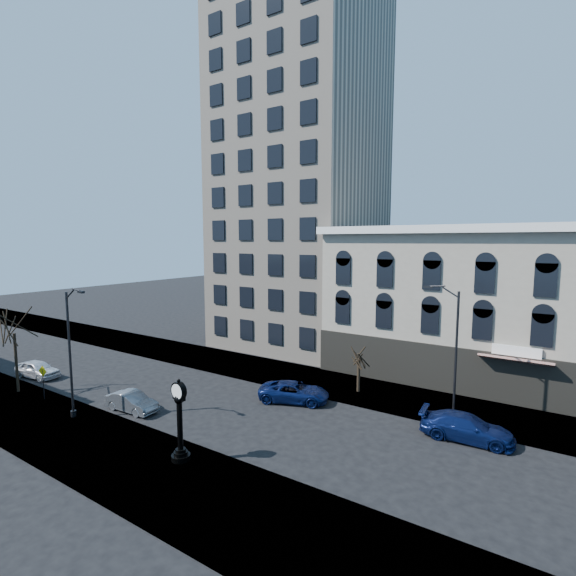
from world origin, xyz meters
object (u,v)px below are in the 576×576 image
Objects in this scene: street_clock at (180,423)px; street_lamp_near at (72,319)px; warning_sign at (43,376)px; car_near_b at (132,402)px; car_near_a at (37,369)px.

street_clock is 10.25m from street_lamp_near.
warning_sign is 0.63× the size of car_near_b.
street_lamp_near is 2.06× the size of car_near_a.
street_clock is 0.50× the size of street_lamp_near.
car_near_b is (1.56, 2.82, -5.92)m from street_lamp_near.
street_lamp_near is 2.20× the size of car_near_b.
street_clock reaches higher than warning_sign.
street_clock reaches higher than car_near_a.
car_near_b is at bearing 8.84° from warning_sign.
car_near_b is at bearing 65.58° from street_lamp_near.
car_near_a is 12.54m from car_near_b.
warning_sign is 7.24m from car_near_b.
street_clock reaches higher than car_near_b.
warning_sign reaches higher than car_near_b.
street_lamp_near is (-9.21, -0.08, 4.49)m from street_clock.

